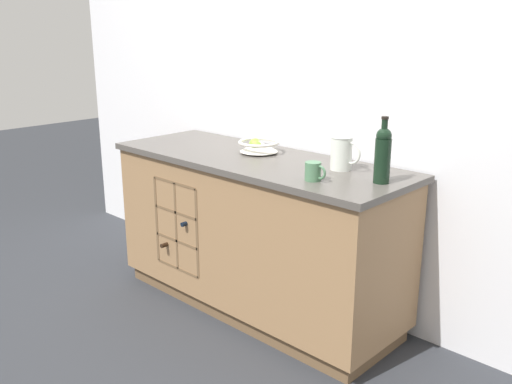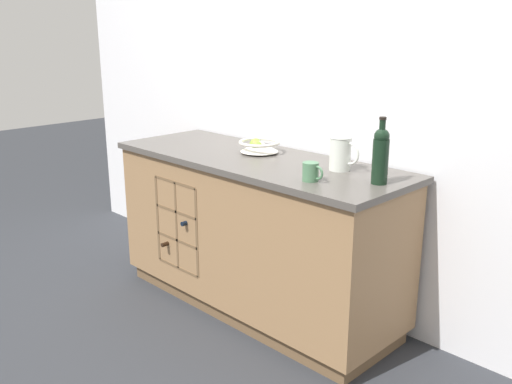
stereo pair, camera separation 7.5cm
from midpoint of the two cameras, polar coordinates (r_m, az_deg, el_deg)
name	(u,v)px [view 2 (the right image)]	position (r m, az deg, el deg)	size (l,w,h in m)	color
ground_plane	(256,305)	(3.50, 0.63, -11.28)	(14.00, 14.00, 0.00)	#2D3035
back_wall	(301,87)	(3.39, 5.19, 10.39)	(4.40, 0.06, 2.55)	white
kitchen_island	(255,233)	(3.31, 0.59, -4.14)	(1.82, 0.67, 0.92)	brown
fruit_bowl	(259,145)	(3.28, 0.95, 4.69)	(0.24, 0.24, 0.08)	silver
white_pitcher	(341,153)	(2.92, 9.22, 3.89)	(0.17, 0.11, 0.17)	silver
ceramic_mug	(311,172)	(2.70, 6.33, 2.02)	(0.11, 0.08, 0.09)	#4C7A56
standing_wine_bottle	(381,154)	(2.69, 13.14, 3.70)	(0.08, 0.08, 0.31)	black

